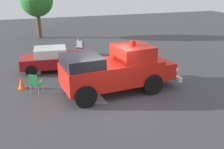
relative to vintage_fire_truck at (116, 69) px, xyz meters
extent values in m
plane|color=#424244|center=(-0.68, 0.48, -1.20)|extent=(60.00, 60.00, 0.00)
cylinder|color=black|center=(1.13, -1.42, -0.68)|extent=(0.41, 1.06, 1.04)
cylinder|color=black|center=(-0.86, -1.60, -0.68)|extent=(0.41, 1.06, 1.04)
cylinder|color=black|center=(0.81, 2.07, -0.68)|extent=(0.41, 1.06, 1.04)
cylinder|color=black|center=(-1.18, 1.88, -0.68)|extent=(0.41, 1.06, 1.04)
cube|color=red|center=(-0.02, 0.23, -0.15)|extent=(2.54, 5.07, 1.10)
cube|color=red|center=(0.24, -2.61, -0.28)|extent=(1.83, 1.06, 0.84)
cube|color=red|center=(0.08, -0.91, 0.75)|extent=(2.05, 1.87, 0.76)
cube|color=#232328|center=(-0.16, 1.78, 0.60)|extent=(2.11, 1.87, 0.60)
cube|color=silver|center=(0.28, -3.05, -0.28)|extent=(1.44, 0.25, 0.64)
cube|color=silver|center=(0.29, -3.15, -0.70)|extent=(2.25, 0.40, 0.24)
sphere|color=white|center=(1.06, -2.98, -0.20)|extent=(0.28, 0.28, 0.26)
sphere|color=white|center=(-0.50, -3.12, -0.20)|extent=(0.28, 0.28, 0.26)
sphere|color=red|center=(0.08, -0.91, 1.25)|extent=(0.30, 0.30, 0.28)
cylinder|color=black|center=(5.08, 0.90, -0.86)|extent=(0.34, 0.71, 0.68)
cylinder|color=black|center=(3.46, 1.08, -0.86)|extent=(0.34, 0.71, 0.68)
cylinder|color=black|center=(5.42, 3.78, -0.86)|extent=(0.34, 0.71, 0.68)
cylinder|color=black|center=(3.79, 3.96, -0.86)|extent=(0.34, 0.71, 0.68)
cube|color=maroon|center=(4.44, 2.43, -0.58)|extent=(2.27, 4.38, 0.64)
cube|color=maroon|center=(4.27, 0.99, -0.22)|extent=(1.79, 1.58, 0.20)
cube|color=white|center=(4.47, 2.73, -0.02)|extent=(1.77, 2.07, 0.56)
cube|color=silver|center=(4.19, 0.26, -0.80)|extent=(1.91, 0.38, 0.20)
cylinder|color=#B7BABF|center=(7.15, 0.18, -0.98)|extent=(0.04, 0.04, 0.44)
cylinder|color=#B7BABF|center=(7.38, 0.56, -0.98)|extent=(0.04, 0.04, 0.44)
cylinder|color=#B7BABF|center=(7.52, -0.05, -0.98)|extent=(0.04, 0.04, 0.44)
cylinder|color=#B7BABF|center=(7.75, 0.33, -0.98)|extent=(0.04, 0.04, 0.44)
cube|color=#1959A5|center=(7.45, 0.25, -0.74)|extent=(0.66, 0.66, 0.04)
cube|color=#1959A5|center=(7.66, 0.13, -0.46)|extent=(0.29, 0.43, 0.56)
cube|color=#B7BABF|center=(7.32, 0.05, -0.58)|extent=(0.39, 0.26, 0.03)
cube|color=#B7BABF|center=(7.58, 0.46, -0.58)|extent=(0.39, 0.26, 0.03)
cylinder|color=#B7BABF|center=(1.55, 3.90, -0.98)|extent=(0.04, 0.04, 0.44)
cylinder|color=#B7BABF|center=(1.30, 3.54, -0.98)|extent=(0.04, 0.04, 0.44)
cylinder|color=#B7BABF|center=(1.18, 4.15, -0.98)|extent=(0.04, 0.04, 0.44)
cylinder|color=#B7BABF|center=(0.94, 3.78, -0.98)|extent=(0.04, 0.04, 0.44)
cube|color=#1E7F38|center=(1.24, 3.84, -0.74)|extent=(0.67, 0.67, 0.04)
cube|color=#1E7F38|center=(1.04, 3.97, -0.46)|extent=(0.30, 0.42, 0.56)
cube|color=#B7BABF|center=(1.37, 4.04, -0.58)|extent=(0.39, 0.27, 0.03)
cube|color=#B7BABF|center=(1.11, 3.64, -0.58)|extent=(0.39, 0.27, 0.03)
cylinder|color=#383842|center=(7.17, 0.31, -0.97)|extent=(0.18, 0.18, 0.45)
cylinder|color=#383842|center=(7.27, 0.48, -0.97)|extent=(0.18, 0.18, 0.45)
cube|color=#383842|center=(7.31, 0.23, -0.69)|extent=(0.45, 0.36, 0.13)
cube|color=#383842|center=(7.41, 0.40, -0.69)|extent=(0.45, 0.36, 0.13)
cube|color=silver|center=(7.53, 0.21, -0.39)|extent=(0.40, 0.46, 0.54)
sphere|color=brown|center=(7.51, 0.22, -0.02)|extent=(0.30, 0.30, 0.22)
cylinder|color=brown|center=(14.93, 2.63, 0.05)|extent=(0.42, 0.42, 2.50)
sphere|color=#2A6F2A|center=(14.93, 2.63, 2.38)|extent=(3.08, 3.08, 3.08)
cube|color=orange|center=(1.94, 4.55, -1.18)|extent=(0.40, 0.40, 0.04)
cone|color=orange|center=(1.94, 4.55, -0.86)|extent=(0.32, 0.32, 0.60)
camera|label=1|loc=(-11.51, 4.20, 4.18)|focal=41.77mm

